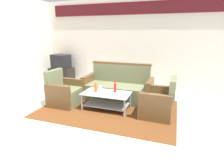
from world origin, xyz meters
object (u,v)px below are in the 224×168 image
at_px(tv_stand, 62,75).
at_px(television, 61,61).
at_px(armchair_right, 158,103).
at_px(bottle_orange, 96,88).
at_px(couch, 118,88).
at_px(coffee_table, 106,99).
at_px(armchair_left, 64,93).
at_px(bottle_red, 115,88).
at_px(cup, 100,88).

xyz_separation_m(tv_stand, television, (0.00, 0.00, 0.50)).
xyz_separation_m(armchair_right, bottle_orange, (-1.44, -0.05, 0.21)).
bearing_deg(television, couch, 167.44).
height_order(coffee_table, television, television).
bearing_deg(television, armchair_left, 136.40).
xyz_separation_m(bottle_red, television, (-2.58, 1.67, 0.24)).
bearing_deg(armchair_right, bottle_orange, 92.77).
bearing_deg(couch, cup, 64.44).
bearing_deg(cup, television, 143.30).
relative_size(tv_stand, television, 1.19).
distance_m(coffee_table, television, 3.04).
bearing_deg(coffee_table, armchair_left, -178.74).
xyz_separation_m(couch, bottle_red, (0.12, -0.59, 0.21)).
distance_m(bottle_orange, tv_stand, 2.79).
bearing_deg(coffee_table, couch, 85.60).
distance_m(coffee_table, cup, 0.33).
height_order(armchair_left, tv_stand, armchair_left).
xyz_separation_m(cup, tv_stand, (-2.19, 1.63, -0.20)).
bearing_deg(armchair_left, couch, 122.97).
distance_m(armchair_right, tv_stand, 3.97).
bearing_deg(tv_stand, coffee_table, -36.58).
xyz_separation_m(bottle_red, tv_stand, (-2.58, 1.66, -0.26)).
height_order(cup, tv_stand, tv_stand).
bearing_deg(coffee_table, bottle_orange, 177.37).
relative_size(bottle_red, bottle_orange, 1.22).
relative_size(couch, armchair_left, 2.12).
bearing_deg(television, bottle_orange, 151.24).
xyz_separation_m(bottle_red, bottle_orange, (-0.44, -0.11, -0.02)).
xyz_separation_m(armchair_left, bottle_red, (1.29, 0.15, 0.23)).
relative_size(armchair_left, tv_stand, 1.06).
xyz_separation_m(armchair_left, television, (-1.29, 1.81, 0.47)).
height_order(couch, armchair_left, couch).
distance_m(cup, television, 2.75).
bearing_deg(bottle_orange, tv_stand, 140.31).
relative_size(armchair_right, cup, 8.50).
bearing_deg(couch, coffee_table, 85.94).
relative_size(couch, cup, 18.04).
height_order(bottle_orange, cup, bottle_orange).
distance_m(bottle_orange, cup, 0.16).
xyz_separation_m(armchair_right, bottle_red, (-1.00, 0.06, 0.23)).
bearing_deg(cup, armchair_right, -4.07).
relative_size(couch, armchair_right, 2.12).
distance_m(couch, coffee_table, 0.72).
bearing_deg(couch, tv_stand, -23.14).
bearing_deg(armchair_left, television, -143.92).
xyz_separation_m(coffee_table, tv_stand, (-2.41, 1.79, -0.01)).
distance_m(armchair_left, bottle_red, 1.32).
xyz_separation_m(couch, television, (-2.46, 1.07, 0.44)).
bearing_deg(bottle_red, cup, 174.99).
distance_m(couch, television, 2.72).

